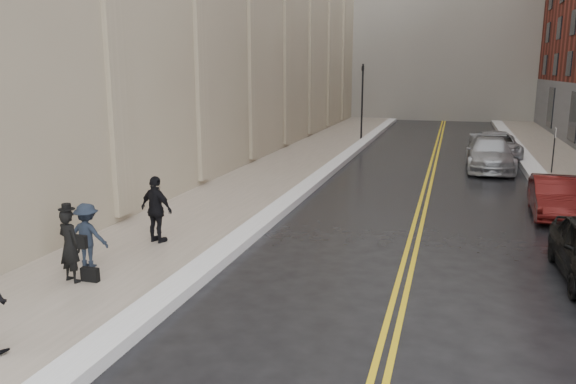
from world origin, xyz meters
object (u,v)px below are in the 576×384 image
Objects in this scene: car_silver_far at (495,145)px; pedestrian_c at (157,209)px; car_silver_near at (490,154)px; car_maroon at (555,197)px; pedestrian_main at (70,246)px; pedestrian_b at (87,235)px.

pedestrian_c is at bearing -119.04° from car_silver_far.
car_silver_near is 3.68m from car_silver_far.
car_maroon is 2.38× the size of pedestrian_main.
pedestrian_main is at bearing 101.06° from pedestrian_b.
pedestrian_main is at bearing 99.00° from pedestrian_c.
pedestrian_main is (-11.47, -10.01, 0.33)m from car_maroon.
pedestrian_main is 0.97m from pedestrian_b.
car_silver_near is 3.43× the size of pedestrian_b.
car_silver_far is at bearing -101.41° from pedestrian_c.
car_silver_far reaches higher than car_maroon.
pedestrian_main reaches higher than car_silver_near.
car_maroon is 15.22m from pedestrian_main.
pedestrian_main is 3.21m from pedestrian_c.
car_maroon is at bearing -80.14° from car_silver_near.
pedestrian_c reaches higher than car_silver_far.
pedestrian_b is (-11.68, -9.07, 0.28)m from car_maroon.
car_silver_near reaches higher than car_maroon.
car_silver_near is 18.28m from pedestrian_c.
car_silver_near is (-1.60, 8.80, 0.13)m from car_maroon.
pedestrian_c is (0.60, 2.25, 0.14)m from pedestrian_b.
pedestrian_b reaches higher than car_silver_near.
car_maroon is at bearing -86.51° from car_silver_far.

